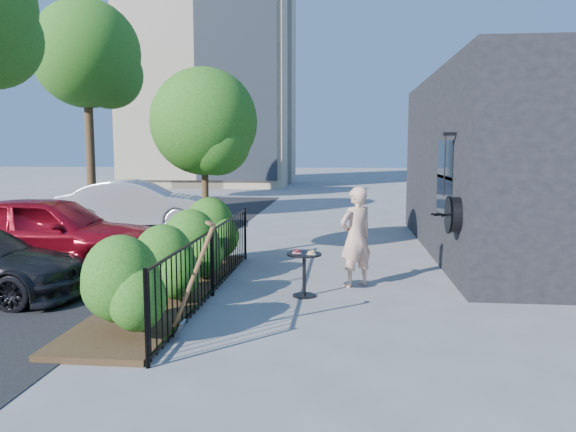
# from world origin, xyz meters

# --- Properties ---
(ground) EXTENTS (120.00, 120.00, 0.00)m
(ground) POSITION_xyz_m (0.00, 0.00, 0.00)
(ground) COLOR gray
(ground) RESTS_ON ground
(shop_building) EXTENTS (6.22, 9.00, 4.00)m
(shop_building) POSITION_xyz_m (5.50, 4.50, 2.00)
(shop_building) COLOR black
(shop_building) RESTS_ON ground
(fence) EXTENTS (0.05, 6.05, 1.10)m
(fence) POSITION_xyz_m (-1.50, 0.00, 0.56)
(fence) COLOR black
(fence) RESTS_ON ground
(planting_bed) EXTENTS (1.30, 6.00, 0.08)m
(planting_bed) POSITION_xyz_m (-2.20, 0.00, 0.04)
(planting_bed) COLOR #382616
(planting_bed) RESTS_ON ground
(shrubs) EXTENTS (1.10, 5.60, 1.24)m
(shrubs) POSITION_xyz_m (-2.10, 0.10, 0.70)
(shrubs) COLOR #204F12
(shrubs) RESTS_ON ground
(patio_tree) EXTENTS (2.20, 2.20, 3.94)m
(patio_tree) POSITION_xyz_m (-2.24, 2.76, 2.76)
(patio_tree) COLOR #3F2B19
(patio_tree) RESTS_ON ground
(street) EXTENTS (9.00, 30.00, 0.01)m
(street) POSITION_xyz_m (-7.00, 3.00, 0.00)
(street) COLOR black
(street) RESTS_ON ground
(street_tree_far) EXTENTS (4.40, 4.40, 8.28)m
(street_tree_far) POSITION_xyz_m (-9.94, 13.96, 5.92)
(street_tree_far) COLOR #3F2B19
(street_tree_far) RESTS_ON ground
(cafe_table) EXTENTS (0.56, 0.56, 0.75)m
(cafe_table) POSITION_xyz_m (-0.04, 0.11, 0.48)
(cafe_table) COLOR black
(cafe_table) RESTS_ON ground
(woman) EXTENTS (0.75, 0.70, 1.71)m
(woman) POSITION_xyz_m (0.79, 0.86, 0.86)
(woman) COLOR #DFAD90
(woman) RESTS_ON ground
(shovel) EXTENTS (0.57, 0.20, 1.53)m
(shovel) POSITION_xyz_m (-1.26, -2.11, 0.67)
(shovel) COLOR brown
(shovel) RESTS_ON ground
(car_red) EXTENTS (4.36, 1.87, 1.47)m
(car_red) POSITION_xyz_m (-5.14, 1.68, 0.73)
(car_red) COLOR maroon
(car_red) RESTS_ON ground
(car_silver) EXTENTS (4.51, 2.17, 1.43)m
(car_silver) POSITION_xyz_m (-5.46, 7.24, 0.71)
(car_silver) COLOR silver
(car_silver) RESTS_ON ground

